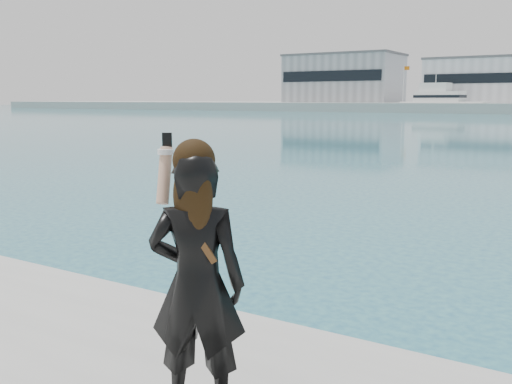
% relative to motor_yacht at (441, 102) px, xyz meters
% --- Properties ---
extents(warehouse_grey_left, '(26.52, 16.36, 11.50)m').
position_rel_motor_yacht_xyz_m(warehouse_grey_left, '(-26.42, 11.30, 5.52)').
color(warehouse_grey_left, gray).
rests_on(warehouse_grey_left, far_quay).
extents(warehouse_white, '(24.48, 15.35, 9.50)m').
position_rel_motor_yacht_xyz_m(warehouse_white, '(6.58, 11.30, 4.52)').
color(warehouse_white, silver).
rests_on(warehouse_white, far_quay).
extents(flagpole_left, '(1.28, 0.16, 8.00)m').
position_rel_motor_yacht_xyz_m(flagpole_left, '(-9.33, 4.32, 4.30)').
color(flagpole_left, silver).
rests_on(flagpole_left, far_quay).
extents(motor_yacht, '(17.55, 7.16, 7.95)m').
position_rel_motor_yacht_xyz_m(motor_yacht, '(0.00, 0.00, 0.00)').
color(motor_yacht, white).
rests_on(motor_yacht, ground).
extents(woman, '(0.73, 0.62, 1.78)m').
position_rel_motor_yacht_xyz_m(woman, '(27.79, -117.27, -0.54)').
color(woman, black).
rests_on(woman, near_quay).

